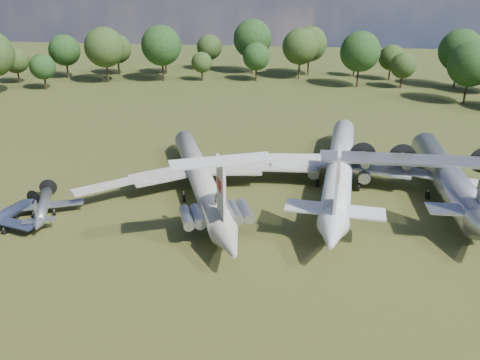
% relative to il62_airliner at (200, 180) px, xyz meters
% --- Properties ---
extents(ground, '(300.00, 300.00, 0.00)m').
position_rel_il62_airliner_xyz_m(ground, '(0.80, -3.33, -2.20)').
color(ground, '#234316').
rests_on(ground, ground).
extents(il62_airliner, '(48.18, 54.23, 4.41)m').
position_rel_il62_airliner_xyz_m(il62_airliner, '(0.00, 0.00, 0.00)').
color(il62_airliner, '#B4B4B0').
rests_on(il62_airliner, ground).
extents(tu104_jet, '(42.81, 53.71, 4.97)m').
position_rel_il62_airliner_xyz_m(tu104_jet, '(19.80, 5.35, 0.28)').
color(tu104_jet, silver).
rests_on(tu104_jet, ground).
extents(an12_transport, '(35.21, 39.30, 5.14)m').
position_rel_il62_airliner_xyz_m(an12_transport, '(34.37, 3.24, 0.37)').
color(an12_transport, '#979A9F').
rests_on(an12_transport, ground).
extents(small_prop_northwest, '(14.35, 16.43, 2.01)m').
position_rel_il62_airliner_xyz_m(small_prop_northwest, '(-19.05, -8.64, -1.20)').
color(small_prop_northwest, '#96999D').
rests_on(small_prop_northwest, ground).
extents(person_on_il62, '(0.66, 0.52, 1.59)m').
position_rel_il62_airliner_xyz_m(person_on_il62, '(4.34, -11.55, 3.00)').
color(person_on_il62, '#99744E').
rests_on(person_on_il62, il62_airliner).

